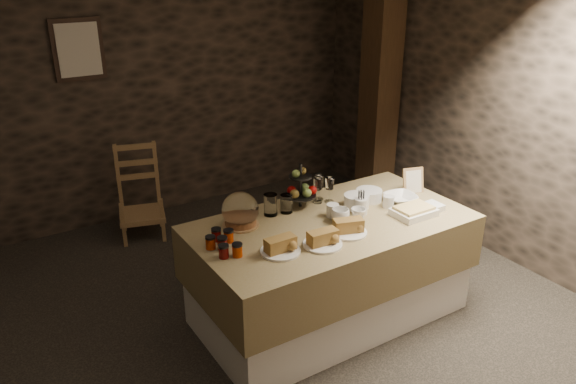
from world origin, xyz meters
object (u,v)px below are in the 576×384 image
chair (138,196)px  timber_column (380,85)px  buffet_table (330,262)px  fruit_stand (301,190)px

chair → timber_column: timber_column is taller
buffet_table → chair: size_ratio=2.86×
buffet_table → fruit_stand: 0.58m
timber_column → fruit_stand: (-1.71, -1.13, -0.37)m
buffet_table → timber_column: (1.67, 1.46, 0.84)m
fruit_stand → chair: bearing=112.3°
chair → fruit_stand: bearing=-51.7°
buffet_table → chair: 2.21m
buffet_table → chair: chair is taller
timber_column → buffet_table: bearing=-138.9°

